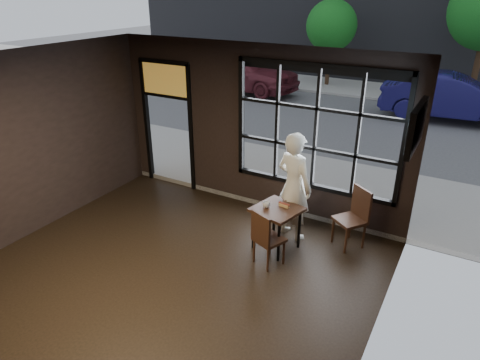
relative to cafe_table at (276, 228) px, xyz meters
The scene contains 16 objects.
floor 2.54m from the cafe_table, 115.19° to the right, with size 6.00×7.00×0.02m, color black.
ceiling 3.78m from the cafe_table, 115.19° to the right, with size 6.00×7.00×0.02m, color black.
wall_right 3.22m from the cafe_table, 49.52° to the right, with size 0.04×7.00×3.20m, color black.
window_frame 1.88m from the cafe_table, 83.80° to the left, with size 3.06×0.12×2.28m, color black.
stained_transom 3.93m from the cafe_table, 158.71° to the left, with size 1.20×0.06×0.70m, color orange.
street_asphalt 21.76m from the cafe_table, 92.81° to the left, with size 60.00×41.00×0.04m, color #545456.
cafe_table is the anchor object (origin of this frame).
chair_near 0.48m from the cafe_table, 78.79° to the right, with size 0.42×0.42×0.96m, color black.
chair_window 1.25m from the cafe_table, 32.95° to the left, with size 0.45×0.45×1.05m, color black.
man 0.78m from the cafe_table, 81.58° to the left, with size 0.71×0.46×1.94m, color white.
hotdog 0.43m from the cafe_table, 55.37° to the left, with size 0.20×0.08×0.06m, color tan, non-canonical shape.
cup 0.46m from the cafe_table, 161.95° to the right, with size 0.12×0.12×0.10m, color silver.
tv 2.73m from the cafe_table, 11.62° to the left, with size 0.12×1.10×0.64m, color black.
navy_car 9.72m from the cafe_table, 79.65° to the left, with size 1.53×4.37×1.44m, color #131043.
maroon_car 11.63m from the cafe_table, 121.88° to the left, with size 1.92×4.77×1.63m, color #5A1E26.
tree_left 13.33m from the cafe_table, 105.31° to the left, with size 2.11×2.11×3.61m.
Camera 1 is at (3.59, -3.44, 4.12)m, focal length 32.00 mm.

